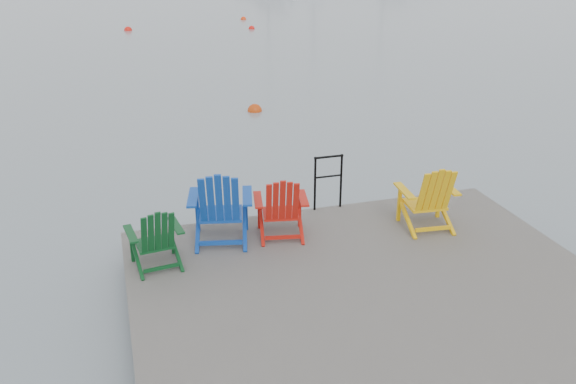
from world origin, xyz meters
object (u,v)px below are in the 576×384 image
object	(u,v)px
handrail	(328,177)
chair_blue	(220,205)
chair_red	(281,206)
buoy_b	(128,30)
buoy_c	(252,29)
buoy_d	(243,19)
chair_green	(156,237)
buoy_a	(255,111)
chair_yellow	(429,196)

from	to	relation	value
handrail	chair_blue	bearing A→B (deg)	-160.52
chair_red	buoy_b	world-z (taller)	chair_red
chair_blue	chair_red	world-z (taller)	chair_blue
buoy_b	buoy_c	distance (m)	6.31
chair_blue	buoy_b	size ratio (longest dim) A/B	2.81
buoy_d	chair_blue	bearing A→B (deg)	-103.33
handrail	chair_red	xyz separation A→B (m)	(-0.99, -0.75, -0.05)
chair_green	buoy_b	xyz separation A→B (m)	(0.89, 25.58, -0.95)
buoy_a	buoy_c	xyz separation A→B (m)	(3.60, 15.45, 0.00)
chair_yellow	chair_red	bearing A→B (deg)	175.92
buoy_a	buoy_c	size ratio (longest dim) A/B	1.25
buoy_c	handrail	bearing A→B (deg)	-100.43
chair_blue	buoy_c	distance (m)	24.66
chair_green	chair_yellow	world-z (taller)	chair_yellow
handrail	buoy_c	size ratio (longest dim) A/B	2.77
handrail	buoy_b	xyz separation A→B (m)	(-1.92, 24.45, -1.04)
buoy_c	chair_green	bearing A→B (deg)	-106.22
chair_yellow	buoy_a	world-z (taller)	chair_yellow
chair_blue	handrail	bearing A→B (deg)	31.92
chair_yellow	buoy_a	size ratio (longest dim) A/B	2.53
chair_green	buoy_a	world-z (taller)	chair_green
chair_yellow	buoy_d	distance (m)	28.32
buoy_d	handrail	bearing A→B (deg)	-99.86
chair_green	buoy_d	distance (m)	29.10
buoy_a	buoy_d	distance (m)	19.64
chair_yellow	buoy_d	size ratio (longest dim) A/B	3.12
chair_red	buoy_a	xyz separation A→B (m)	(1.66, 8.50, -0.99)
chair_green	buoy_c	distance (m)	25.36
buoy_a	buoy_d	xyz separation A→B (m)	(4.02, 19.22, 0.00)
buoy_b	buoy_d	xyz separation A→B (m)	(6.60, 2.53, 0.00)
buoy_b	buoy_c	world-z (taller)	buoy_b
chair_blue	buoy_a	distance (m)	8.85
chair_yellow	buoy_c	bearing A→B (deg)	88.14
buoy_a	buoy_d	size ratio (longest dim) A/B	1.24
handrail	buoy_d	bearing A→B (deg)	80.14
chair_blue	buoy_a	bearing A→B (deg)	85.70
chair_green	buoy_b	bearing A→B (deg)	80.56
buoy_b	chair_red	bearing A→B (deg)	-87.90
chair_yellow	buoy_c	distance (m)	24.53
handrail	chair_blue	world-z (taller)	chair_blue
chair_yellow	buoy_a	distance (m)	8.94
buoy_b	buoy_d	world-z (taller)	buoy_b
chair_blue	buoy_d	bearing A→B (deg)	89.11
buoy_a	buoy_b	xyz separation A→B (m)	(-2.59, 16.70, 0.00)
handrail	chair_blue	xyz separation A→B (m)	(-1.86, -0.66, 0.03)
chair_green	buoy_b	world-z (taller)	chair_green
chair_yellow	buoy_b	world-z (taller)	chair_yellow
handrail	buoy_c	distance (m)	23.61
chair_green	buoy_d	world-z (taller)	chair_green
chair_yellow	buoy_b	bearing A→B (deg)	102.29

